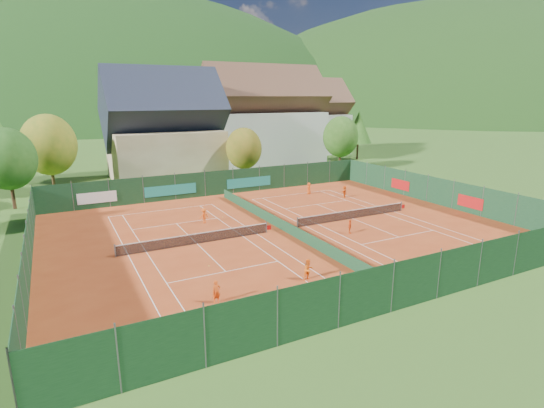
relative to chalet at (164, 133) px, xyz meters
The scene contains 33 objects.
ground 30.87m from the chalet, 84.29° to the right, with size 600.00×600.00×0.00m, color #2F581B.
clay_pad 30.87m from the chalet, 84.29° to the right, with size 40.00×32.00×0.01m, color #A33B18.
court_markings_left 31.12m from the chalet, 99.46° to the right, with size 11.03×23.83×0.00m.
court_markings_right 32.63m from the chalet, 69.86° to the right, with size 11.03×23.83×0.00m.
tennis_net_left 31.00m from the chalet, 99.17° to the right, with size 13.30×0.10×1.02m.
tennis_net_right 32.59m from the chalet, 69.60° to the right, with size 13.30×0.10×1.02m.
court_divider 30.77m from the chalet, 84.29° to the right, with size 0.03×28.80×1.00m.
fence_north 15.14m from the chalet, 79.70° to the right, with size 40.00×0.10×3.00m.
fence_south 46.38m from the chalet, 86.27° to the right, with size 40.00×0.04×3.00m.
fence_west 34.86m from the chalet, 119.54° to the right, with size 0.04×32.00×3.00m.
fence_east 38.11m from the chalet, 52.48° to the right, with size 0.09×32.00×3.00m.
chalet is the anchor object (origin of this frame).
hotel_block_a 19.94m from the chalet, 17.53° to the left, with size 21.60×11.00×17.25m.
hotel_block_b 35.85m from the chalet, 22.99° to the left, with size 17.28×10.00×15.50m.
tree_west_front 21.51m from the chalet, 152.24° to the right, with size 5.72×5.72×8.69m.
tree_west_mid 15.53m from the chalet, 165.07° to the right, with size 6.44×6.44×9.78m.
tree_center 12.19m from the chalet, 41.63° to the right, with size 5.01×5.01×7.60m.
tree_east_front 27.69m from the chalet, 12.53° to the right, with size 5.72×5.72×8.69m.
tree_east_mid 37.06m from the chalet, ahead, with size 5.04×5.04×9.00m.
tree_east_back 30.68m from the chalet, 19.03° to the left, with size 7.15×7.15×10.86m.
mountain_backdrop 211.04m from the chalet, 81.19° to the left, with size 820.00×530.00×242.00m.
ball_hopper 45.46m from the chalet, 69.60° to the right, with size 0.34×0.34×0.80m.
loose_ball_0 36.01m from the chalet, 99.29° to the right, with size 0.07×0.07×0.07m, color #CCD833.
loose_ball_1 43.05m from the chalet, 78.69° to the right, with size 0.07×0.07×0.07m, color #CCD833.
loose_ball_2 25.45m from the chalet, 72.20° to the right, with size 0.07×0.07×0.07m, color #CCD833.
loose_ball_3 24.48m from the chalet, 90.68° to the right, with size 0.07×0.07×0.07m, color #CCD833.
loose_ball_4 36.31m from the chalet, 65.74° to the right, with size 0.07×0.07×0.07m, color #CCD833.
player_left_near 41.47m from the chalet, 100.03° to the right, with size 0.52×0.34×1.42m, color #D54B13.
player_left_mid 40.60m from the chalet, 90.90° to the right, with size 0.70×0.55×1.45m, color orange.
player_left_far 25.42m from the chalet, 95.96° to the right, with size 0.94×0.54×1.45m, color #FA5E16.
player_right_near 35.02m from the chalet, 76.86° to the right, with size 0.74×0.31×1.26m, color #DB4913.
player_right_far_a 23.58m from the chalet, 55.42° to the right, with size 0.71×0.46×1.44m, color #DC4F13.
player_right_far_b 27.91m from the chalet, 54.66° to the right, with size 1.33×0.42×1.44m, color orange.
Camera 1 is at (-17.78, -32.12, 11.87)m, focal length 28.00 mm.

